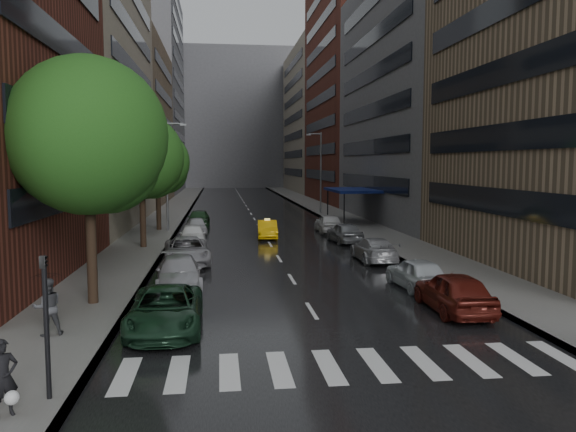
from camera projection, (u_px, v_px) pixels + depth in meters
name	position (u px, v px, depth m)	size (l,w,h in m)	color
ground	(332.00, 344.00, 17.89)	(220.00, 220.00, 0.00)	gray
road	(249.00, 211.00, 67.30)	(14.00, 140.00, 0.01)	black
sidewalk_left	(173.00, 211.00, 66.20)	(4.00, 140.00, 0.15)	gray
sidewalk_right	(323.00, 209.00, 68.38)	(4.00, 140.00, 0.15)	gray
crosswalk	(353.00, 365.00, 15.94)	(13.15, 2.80, 0.01)	silver
buildings_left	(129.00, 83.00, 72.65)	(8.00, 108.00, 38.00)	maroon
buildings_right	(359.00, 92.00, 74.31)	(8.05, 109.10, 36.00)	#937A5B
building_far	(234.00, 119.00, 132.97)	(40.00, 14.00, 32.00)	slate
tree_near	(88.00, 136.00, 21.90)	(6.22, 6.22, 9.91)	#382619
tree_mid	(141.00, 157.00, 36.92)	(5.61, 5.61, 8.93)	#382619
tree_far	(158.00, 162.00, 46.63)	(5.30, 5.30, 8.44)	#382619
taxi	(267.00, 229.00, 42.74)	(1.45, 4.16, 1.37)	#EDB00C
parked_cars_left	(188.00, 248.00, 33.22)	(2.99, 36.37, 1.58)	#193824
parked_cars_right	(371.00, 247.00, 33.33)	(2.17, 29.72, 1.61)	#5F1A13
ped_bag_walker	(4.00, 379.00, 12.36)	(0.76, 0.71, 1.75)	black
ped_black_umbrella	(47.00, 298.00, 18.14)	(1.13, 1.03, 2.09)	#48494D
traffic_light	(46.00, 313.00, 13.18)	(0.18, 0.15, 3.45)	black
street_lamp_left	(168.00, 173.00, 46.14)	(1.74, 0.22, 9.00)	gray
street_lamp_right	(320.00, 170.00, 62.83)	(1.74, 0.22, 9.00)	gray
awning	(352.00, 190.00, 53.26)	(4.00, 8.00, 3.12)	navy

